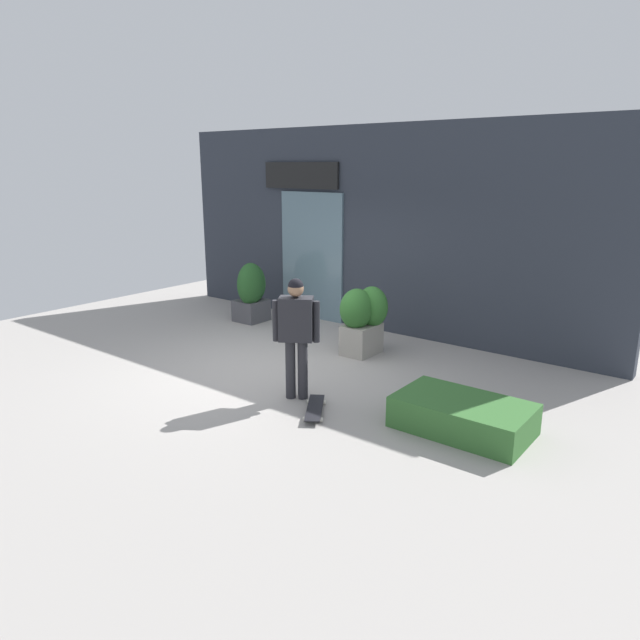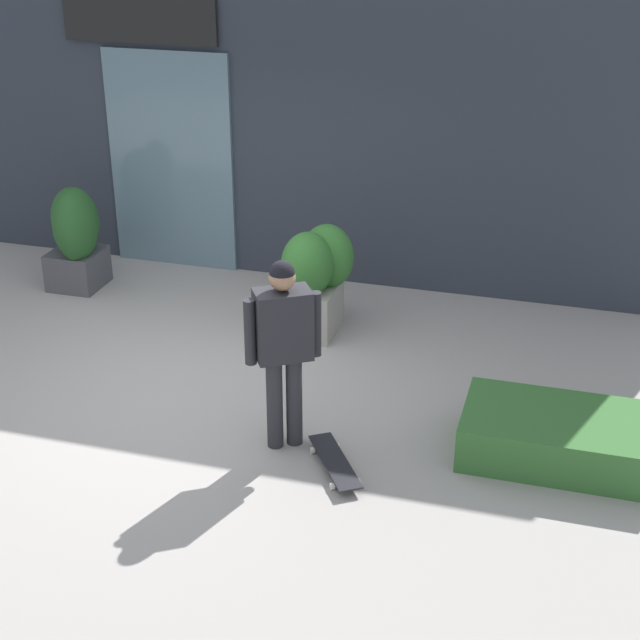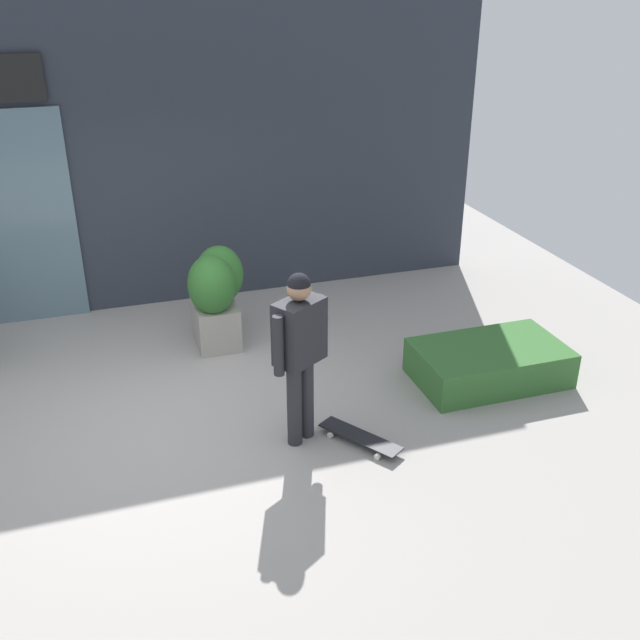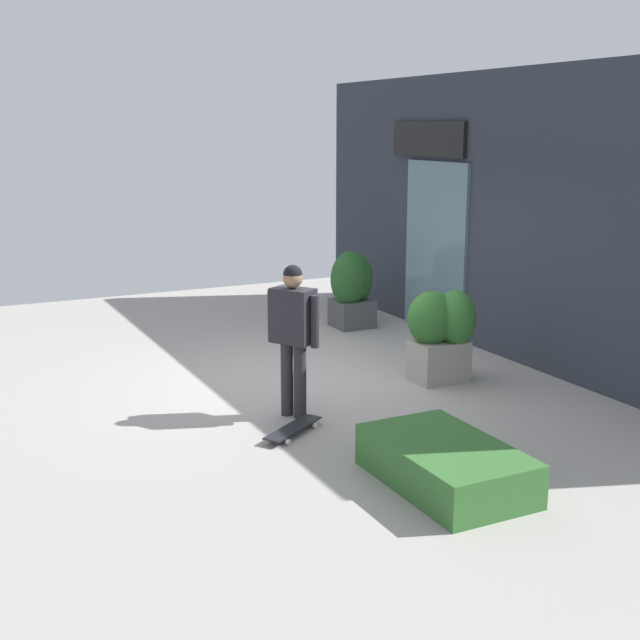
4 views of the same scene
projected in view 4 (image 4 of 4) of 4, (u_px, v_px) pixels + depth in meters
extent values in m
plane|color=#9E9993|center=(304.00, 379.00, 9.93)|extent=(12.00, 12.00, 0.00)
cube|color=#2D333D|center=(504.00, 215.00, 10.76)|extent=(8.95, 0.25, 3.65)
cube|color=slate|center=(436.00, 248.00, 11.98)|extent=(1.48, 0.06, 2.47)
cube|color=black|center=(428.00, 139.00, 11.85)|extent=(1.77, 0.05, 0.49)
cylinder|color=#28282D|center=(300.00, 381.00, 8.54)|extent=(0.13, 0.13, 0.79)
cylinder|color=#28282D|center=(287.00, 378.00, 8.62)|extent=(0.13, 0.13, 0.79)
cube|color=#232328|center=(293.00, 316.00, 8.43)|extent=(0.50, 0.45, 0.56)
cylinder|color=#232328|center=(315.00, 322.00, 8.31)|extent=(0.09, 0.09, 0.53)
cylinder|color=#232328|center=(272.00, 316.00, 8.57)|extent=(0.09, 0.09, 0.53)
sphere|color=#997051|center=(293.00, 278.00, 8.34)|extent=(0.20, 0.20, 0.20)
sphere|color=black|center=(293.00, 274.00, 8.33)|extent=(0.19, 0.19, 0.19)
cube|color=black|center=(293.00, 428.00, 8.14)|extent=(0.60, 0.77, 0.02)
cylinder|color=silver|center=(288.00, 442.00, 7.88)|extent=(0.05, 0.06, 0.05)
cylinder|color=silver|center=(270.00, 438.00, 7.98)|extent=(0.05, 0.06, 0.05)
cylinder|color=silver|center=(315.00, 426.00, 8.32)|extent=(0.05, 0.06, 0.05)
cylinder|color=silver|center=(298.00, 422.00, 8.42)|extent=(0.05, 0.06, 0.05)
cube|color=gray|center=(439.00, 361.00, 9.83)|extent=(0.45, 0.62, 0.49)
ellipsoid|color=#2D6628|center=(431.00, 318.00, 9.70)|extent=(0.51, 0.58, 0.65)
ellipsoid|color=#2D6628|center=(455.00, 318.00, 9.69)|extent=(0.53, 0.45, 0.66)
cube|color=#47474C|center=(352.00, 313.00, 12.49)|extent=(0.54, 0.56, 0.42)
ellipsoid|color=#235123|center=(350.00, 279.00, 12.23)|extent=(0.41, 0.60, 0.82)
ellipsoid|color=#235123|center=(352.00, 280.00, 12.38)|extent=(0.39, 0.54, 0.70)
ellipsoid|color=#235123|center=(357.00, 278.00, 12.43)|extent=(0.54, 0.43, 0.76)
cube|color=#33662D|center=(446.00, 464.00, 6.96)|extent=(1.50, 0.90, 0.37)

